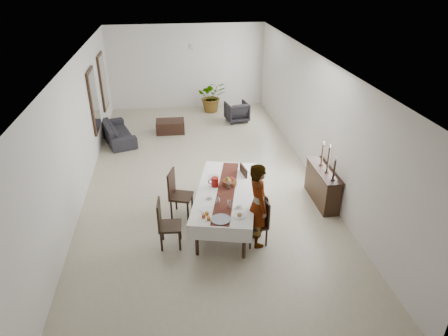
% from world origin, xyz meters
% --- Properties ---
extents(floor, '(6.00, 12.00, 0.00)m').
position_xyz_m(floor, '(0.00, 0.00, 0.00)').
color(floor, '#B7AE91').
rests_on(floor, ground).
extents(ceiling, '(6.00, 12.00, 0.02)m').
position_xyz_m(ceiling, '(0.00, 0.00, 3.20)').
color(ceiling, white).
rests_on(ceiling, wall_back).
extents(wall_back, '(6.00, 0.02, 3.20)m').
position_xyz_m(wall_back, '(0.00, 6.00, 1.60)').
color(wall_back, silver).
rests_on(wall_back, floor).
extents(wall_front, '(6.00, 0.02, 3.20)m').
position_xyz_m(wall_front, '(0.00, -6.00, 1.60)').
color(wall_front, silver).
rests_on(wall_front, floor).
extents(wall_left, '(0.02, 12.00, 3.20)m').
position_xyz_m(wall_left, '(-3.00, 0.00, 1.60)').
color(wall_left, silver).
rests_on(wall_left, floor).
extents(wall_right, '(0.02, 12.00, 3.20)m').
position_xyz_m(wall_right, '(3.00, 0.00, 1.60)').
color(wall_right, silver).
rests_on(wall_right, floor).
extents(dining_table_top, '(1.64, 2.73, 0.05)m').
position_xyz_m(dining_table_top, '(0.35, -2.13, 0.77)').
color(dining_table_top, black).
rests_on(dining_table_top, table_leg_fl).
extents(table_leg_fl, '(0.09, 0.09, 0.75)m').
position_xyz_m(table_leg_fl, '(-0.39, -3.20, 0.37)').
color(table_leg_fl, black).
rests_on(table_leg_fl, floor).
extents(table_leg_fr, '(0.09, 0.09, 0.75)m').
position_xyz_m(table_leg_fr, '(0.52, -3.42, 0.37)').
color(table_leg_fr, black).
rests_on(table_leg_fr, floor).
extents(table_leg_bl, '(0.09, 0.09, 0.75)m').
position_xyz_m(table_leg_bl, '(0.18, -0.84, 0.37)').
color(table_leg_bl, black).
rests_on(table_leg_bl, floor).
extents(table_leg_br, '(0.09, 0.09, 0.75)m').
position_xyz_m(table_leg_br, '(1.09, -1.06, 0.37)').
color(table_leg_br, black).
rests_on(table_leg_br, floor).
extents(tablecloth_top, '(1.87, 2.96, 0.01)m').
position_xyz_m(tablecloth_top, '(0.35, -2.13, 0.80)').
color(tablecloth_top, white).
rests_on(tablecloth_top, dining_table_top).
extents(tablecloth_drape_left, '(0.66, 2.67, 0.32)m').
position_xyz_m(tablecloth_drape_left, '(-0.26, -1.98, 0.65)').
color(tablecloth_drape_left, white).
rests_on(tablecloth_drape_left, dining_table_top).
extents(tablecloth_drape_right, '(0.66, 2.67, 0.32)m').
position_xyz_m(tablecloth_drape_right, '(0.95, -2.27, 0.65)').
color(tablecloth_drape_right, white).
rests_on(tablecloth_drape_right, dining_table_top).
extents(tablecloth_drape_near, '(1.22, 0.31, 0.32)m').
position_xyz_m(tablecloth_drape_near, '(0.03, -3.46, 0.65)').
color(tablecloth_drape_near, silver).
rests_on(tablecloth_drape_near, dining_table_top).
extents(tablecloth_drape_far, '(1.22, 0.31, 0.32)m').
position_xyz_m(tablecloth_drape_far, '(0.67, -0.80, 0.65)').
color(tablecloth_drape_far, silver).
rests_on(tablecloth_drape_far, dining_table_top).
extents(table_runner, '(0.99, 2.67, 0.00)m').
position_xyz_m(table_runner, '(0.35, -2.13, 0.81)').
color(table_runner, maroon).
rests_on(table_runner, tablecloth_top).
extents(red_pitcher, '(0.19, 0.19, 0.21)m').
position_xyz_m(red_pitcher, '(0.13, -1.91, 0.92)').
color(red_pitcher, maroon).
rests_on(red_pitcher, tablecloth_top).
extents(pitcher_handle, '(0.13, 0.05, 0.13)m').
position_xyz_m(pitcher_handle, '(0.04, -1.89, 0.92)').
color(pitcher_handle, maroon).
rests_on(pitcher_handle, red_pitcher).
extents(wine_glass_near, '(0.07, 0.07, 0.18)m').
position_xyz_m(wine_glass_near, '(0.31, -2.83, 0.90)').
color(wine_glass_near, silver).
rests_on(wine_glass_near, tablecloth_top).
extents(wine_glass_mid, '(0.07, 0.07, 0.18)m').
position_xyz_m(wine_glass_mid, '(0.11, -2.67, 0.90)').
color(wine_glass_mid, white).
rests_on(wine_glass_mid, tablecloth_top).
extents(wine_glass_far, '(0.07, 0.07, 0.18)m').
position_xyz_m(wine_glass_far, '(0.41, -2.09, 0.90)').
color(wine_glass_far, silver).
rests_on(wine_glass_far, tablecloth_top).
extents(teacup_right, '(0.10, 0.10, 0.06)m').
position_xyz_m(teacup_right, '(0.51, -2.82, 0.84)').
color(teacup_right, white).
rests_on(teacup_right, saucer_right).
extents(saucer_right, '(0.16, 0.16, 0.01)m').
position_xyz_m(saucer_right, '(0.51, -2.82, 0.82)').
color(saucer_right, white).
rests_on(saucer_right, tablecloth_top).
extents(teacup_left, '(0.10, 0.10, 0.06)m').
position_xyz_m(teacup_left, '(-0.05, -2.41, 0.84)').
color(teacup_left, silver).
rests_on(teacup_left, saucer_left).
extents(saucer_left, '(0.16, 0.16, 0.01)m').
position_xyz_m(saucer_left, '(-0.05, -2.41, 0.82)').
color(saucer_left, silver).
rests_on(saucer_left, tablecloth_top).
extents(plate_near_right, '(0.26, 0.26, 0.02)m').
position_xyz_m(plate_near_right, '(0.46, -3.14, 0.82)').
color(plate_near_right, silver).
rests_on(plate_near_right, tablecloth_top).
extents(bread_near_right, '(0.10, 0.10, 0.10)m').
position_xyz_m(bread_near_right, '(0.46, -3.14, 0.85)').
color(bread_near_right, tan).
rests_on(bread_near_right, plate_near_right).
extents(plate_near_left, '(0.26, 0.26, 0.02)m').
position_xyz_m(plate_near_left, '(-0.15, -2.83, 0.82)').
color(plate_near_left, silver).
rests_on(plate_near_left, tablecloth_top).
extents(plate_far_left, '(0.26, 0.26, 0.02)m').
position_xyz_m(plate_far_left, '(0.16, -1.48, 0.82)').
color(plate_far_left, silver).
rests_on(plate_far_left, tablecloth_top).
extents(serving_tray, '(0.38, 0.38, 0.02)m').
position_xyz_m(serving_tray, '(0.09, -3.21, 0.82)').
color(serving_tray, '#404045').
rests_on(serving_tray, tablecloth_top).
extents(jam_jar_a, '(0.07, 0.07, 0.08)m').
position_xyz_m(jam_jar_a, '(-0.15, -3.19, 0.85)').
color(jam_jar_a, '#9A4C16').
rests_on(jam_jar_a, tablecloth_top).
extents(jam_jar_b, '(0.07, 0.07, 0.08)m').
position_xyz_m(jam_jar_b, '(-0.24, -3.10, 0.85)').
color(jam_jar_b, '#903A15').
rests_on(jam_jar_b, tablecloth_top).
extents(jam_jar_c, '(0.07, 0.07, 0.08)m').
position_xyz_m(jam_jar_c, '(-0.16, -3.01, 0.85)').
color(jam_jar_c, '#9C6916').
rests_on(jam_jar_c, tablecloth_top).
extents(fruit_basket, '(0.32, 0.32, 0.11)m').
position_xyz_m(fruit_basket, '(0.46, -1.88, 0.86)').
color(fruit_basket, brown).
rests_on(fruit_basket, tablecloth_top).
extents(fruit_red, '(0.10, 0.10, 0.10)m').
position_xyz_m(fruit_red, '(0.50, -1.87, 0.94)').
color(fruit_red, '#A2101D').
rests_on(fruit_red, fruit_basket).
extents(fruit_green, '(0.09, 0.09, 0.09)m').
position_xyz_m(fruit_green, '(0.43, -1.84, 0.94)').
color(fruit_green, olive).
rests_on(fruit_green, fruit_basket).
extents(fruit_yellow, '(0.09, 0.09, 0.09)m').
position_xyz_m(fruit_yellow, '(0.45, -1.93, 0.94)').
color(fruit_yellow, yellow).
rests_on(fruit_yellow, fruit_basket).
extents(chair_right_near_seat, '(0.48, 0.48, 0.05)m').
position_xyz_m(chair_right_near_seat, '(0.85, -2.97, 0.45)').
color(chair_right_near_seat, black).
rests_on(chair_right_near_seat, chair_right_near_leg_fl).
extents(chair_right_near_leg_fl, '(0.05, 0.05, 0.42)m').
position_xyz_m(chair_right_near_leg_fl, '(1.04, -3.12, 0.21)').
color(chair_right_near_leg_fl, black).
rests_on(chair_right_near_leg_fl, floor).
extents(chair_right_near_leg_fr, '(0.05, 0.05, 0.42)m').
position_xyz_m(chair_right_near_leg_fr, '(1.00, -2.78, 0.21)').
color(chair_right_near_leg_fr, black).
rests_on(chair_right_near_leg_fr, floor).
extents(chair_right_near_leg_bl, '(0.05, 0.05, 0.42)m').
position_xyz_m(chair_right_near_leg_bl, '(0.70, -3.17, 0.21)').
color(chair_right_near_leg_bl, black).
rests_on(chair_right_near_leg_bl, floor).
extents(chair_right_near_leg_br, '(0.05, 0.05, 0.42)m').
position_xyz_m(chair_right_near_leg_br, '(0.65, -2.82, 0.21)').
color(chair_right_near_leg_br, black).
rests_on(chair_right_near_leg_br, floor).
extents(chair_right_near_back, '(0.10, 0.43, 0.54)m').
position_xyz_m(chair_right_near_back, '(1.04, -2.95, 0.74)').
color(chair_right_near_back, black).
rests_on(chair_right_near_back, chair_right_near_seat).
extents(chair_right_far_seat, '(0.49, 0.49, 0.05)m').
position_xyz_m(chair_right_far_seat, '(0.66, -1.49, 0.45)').
color(chair_right_far_seat, black).
rests_on(chair_right_far_seat, chair_right_far_leg_fl).
extents(chair_right_far_leg_fl, '(0.05, 0.05, 0.42)m').
position_xyz_m(chair_right_far_leg_fl, '(0.87, -1.64, 0.21)').
color(chair_right_far_leg_fl, black).
rests_on(chair_right_far_leg_fl, floor).
extents(chair_right_far_leg_fr, '(0.05, 0.05, 0.42)m').
position_xyz_m(chair_right_far_leg_fr, '(0.81, -1.29, 0.21)').
color(chair_right_far_leg_fr, black).
rests_on(chair_right_far_leg_fr, floor).
extents(chair_right_far_leg_bl, '(0.05, 0.05, 0.42)m').
position_xyz_m(chair_right_far_leg_bl, '(0.52, -1.70, 0.21)').
color(chair_right_far_leg_bl, black).
rests_on(chair_right_far_leg_bl, floor).
extents(chair_right_far_leg_br, '(0.05, 0.05, 0.42)m').
position_xyz_m(chair_right_far_leg_br, '(0.46, -1.35, 0.21)').
color(chair_right_far_leg_br, black).
rests_on(chair_right_far_leg_br, floor).
extents(chair_right_far_back, '(0.11, 0.43, 0.55)m').
position_xyz_m(chair_right_far_back, '(0.86, -1.46, 0.74)').
color(chair_right_far_back, black).
rests_on(chair_right_far_back, chair_right_far_seat).
extents(chair_left_near_seat, '(0.48, 0.48, 0.05)m').
position_xyz_m(chair_left_near_seat, '(-0.90, -2.81, 0.47)').
color(chair_left_near_seat, black).
rests_on(chair_left_near_seat, chair_left_near_leg_fl).
extents(chair_left_near_leg_fl, '(0.05, 0.05, 0.45)m').
position_xyz_m(chair_left_near_leg_fl, '(-1.07, -2.62, 0.22)').
color(chair_left_near_leg_fl, black).
rests_on(chair_left_near_leg_fl, floor).
extents(chair_left_near_leg_fr, '(0.05, 0.05, 0.45)m').
position_xyz_m(chair_left_near_leg_fr, '(-1.10, -2.98, 0.22)').
color(chair_left_near_leg_fr, black).
rests_on(chair_left_near_leg_fr, floor).
extents(chair_left_near_leg_bl, '(0.05, 0.05, 0.45)m').
position_xyz_m(chair_left_near_leg_bl, '(-0.70, -2.64, 0.22)').
color(chair_left_near_leg_bl, black).
rests_on(chair_left_near_leg_bl, floor).
extents(chair_left_near_leg_br, '(0.05, 0.05, 0.45)m').
position_xyz_m(chair_left_near_leg_br, '(-0.73, -3.01, 0.22)').
color(chair_left_near_leg_br, black).
rests_on(chair_left_near_leg_br, floor).
extents(chair_left_near_back, '(0.07, 0.45, 0.57)m').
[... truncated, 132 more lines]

